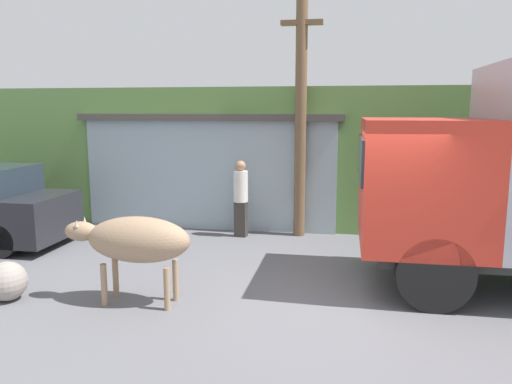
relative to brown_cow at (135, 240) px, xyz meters
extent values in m
plane|color=slate|center=(3.07, 0.78, -0.95)|extent=(60.00, 60.00, 0.00)
cube|color=#608C47|center=(3.07, 7.96, 0.71)|extent=(32.00, 6.54, 3.33)
cube|color=#99ADB7|center=(-0.21, 5.80, 0.33)|extent=(5.99, 2.40, 2.56)
cube|color=#4C4742|center=(-0.21, 5.80, 1.69)|extent=(6.29, 2.70, 0.16)
cube|color=red|center=(4.16, 1.55, 0.75)|extent=(1.86, 2.44, 1.96)
cube|color=#232D38|center=(3.21, 1.55, 1.10)|extent=(0.04, 2.08, 0.69)
cylinder|color=black|center=(4.25, 0.60, -0.41)|extent=(1.08, 0.54, 1.08)
ellipsoid|color=#9E7F60|center=(0.05, 0.00, 0.01)|extent=(1.54, 0.67, 0.67)
ellipsoid|color=#9E7F60|center=(-0.85, 0.00, 0.10)|extent=(0.50, 0.29, 0.29)
cone|color=#B7AD93|center=(-0.85, -0.11, 0.24)|extent=(0.06, 0.06, 0.11)
cone|color=#B7AD93|center=(-0.85, 0.11, 0.24)|extent=(0.06, 0.06, 0.11)
cylinder|color=#9E7F60|center=(-0.43, -0.19, -0.64)|extent=(0.09, 0.09, 0.63)
cylinder|color=#9E7F60|center=(-0.43, 0.19, -0.64)|extent=(0.09, 0.09, 0.63)
cylinder|color=#9E7F60|center=(0.53, -0.19, -0.64)|extent=(0.09, 0.09, 0.63)
cylinder|color=#9E7F60|center=(0.53, 0.19, -0.64)|extent=(0.09, 0.09, 0.63)
cylinder|color=black|center=(-3.49, 1.71, -0.62)|extent=(0.66, 0.28, 0.66)
cube|color=#38332D|center=(0.70, 4.08, -0.56)|extent=(0.30, 0.22, 0.79)
cylinder|color=silver|center=(0.70, 4.08, 0.19)|extent=(0.37, 0.37, 0.69)
sphere|color=#A87A56|center=(0.70, 4.08, 0.64)|extent=(0.23, 0.23, 0.23)
cylinder|color=brown|center=(1.98, 4.43, 1.69)|extent=(0.25, 0.25, 5.27)
cube|color=brown|center=(1.98, 4.43, 3.69)|extent=(0.90, 0.20, 0.10)
sphere|color=gray|center=(-1.95, -0.25, -0.66)|extent=(0.59, 0.59, 0.59)
camera|label=1|loc=(2.96, -6.59, 1.88)|focal=35.00mm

